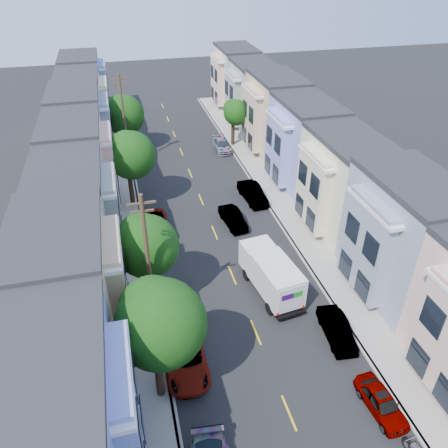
# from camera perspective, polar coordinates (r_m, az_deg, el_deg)

# --- Properties ---
(ground) EXTENTS (160.00, 160.00, 0.00)m
(ground) POSITION_cam_1_polar(r_m,az_deg,el_deg) (29.59, 4.17, -13.95)
(ground) COLOR black
(ground) RESTS_ON ground
(road_slab) EXTENTS (12.00, 70.00, 0.02)m
(road_slab) POSITION_cam_1_polar(r_m,az_deg,el_deg) (40.86, -2.17, 1.16)
(road_slab) COLOR black
(road_slab) RESTS_ON ground
(curb_left) EXTENTS (0.30, 70.00, 0.15)m
(curb_left) POSITION_cam_1_polar(r_m,az_deg,el_deg) (40.25, -10.62, 0.12)
(curb_left) COLOR gray
(curb_left) RESTS_ON ground
(curb_right) EXTENTS (0.30, 70.00, 0.15)m
(curb_right) POSITION_cam_1_polar(r_m,az_deg,el_deg) (42.27, 5.87, 2.29)
(curb_right) COLOR gray
(curb_right) RESTS_ON ground
(sidewalk_left) EXTENTS (2.60, 70.00, 0.15)m
(sidewalk_left) POSITION_cam_1_polar(r_m,az_deg,el_deg) (40.24, -12.46, -0.13)
(sidewalk_left) COLOR gray
(sidewalk_left) RESTS_ON ground
(sidewalk_right) EXTENTS (2.60, 70.00, 0.15)m
(sidewalk_right) POSITION_cam_1_polar(r_m,az_deg,el_deg) (42.69, 7.52, 2.50)
(sidewalk_right) COLOR gray
(sidewalk_right) RESTS_ON ground
(centerline) EXTENTS (0.12, 70.00, 0.01)m
(centerline) POSITION_cam_1_polar(r_m,az_deg,el_deg) (40.87, -2.17, 1.15)
(centerline) COLOR gold
(centerline) RESTS_ON ground
(townhouse_row_left) EXTENTS (5.00, 70.00, 8.50)m
(townhouse_row_left) POSITION_cam_1_polar(r_m,az_deg,el_deg) (40.51, -17.78, -0.93)
(townhouse_row_left) COLOR beige
(townhouse_row_left) RESTS_ON ground
(townhouse_row_right) EXTENTS (5.00, 70.00, 8.50)m
(townhouse_row_right) POSITION_cam_1_polar(r_m,az_deg,el_deg) (44.14, 12.14, 2.99)
(townhouse_row_right) COLOR beige
(townhouse_row_right) RESTS_ON ground
(tree_b) EXTENTS (4.70, 4.70, 7.88)m
(tree_b) POSITION_cam_1_polar(r_m,az_deg,el_deg) (22.60, -8.51, -12.86)
(tree_b) COLOR black
(tree_b) RESTS_ON ground
(tree_c) EXTENTS (4.24, 4.24, 7.02)m
(tree_c) POSITION_cam_1_polar(r_m,az_deg,el_deg) (28.87, -10.24, -2.95)
(tree_c) COLOR black
(tree_c) RESTS_ON ground
(tree_d) EXTENTS (4.42, 4.42, 7.50)m
(tree_d) POSITION_cam_1_polar(r_m,az_deg,el_deg) (40.81, -12.15, 8.72)
(tree_d) COLOR black
(tree_d) RESTS_ON ground
(tree_e) EXTENTS (4.70, 4.70, 6.83)m
(tree_e) POSITION_cam_1_polar(r_m,az_deg,el_deg) (53.74, -13.03, 13.67)
(tree_e) COLOR black
(tree_e) RESTS_ON ground
(tree_far_r) EXTENTS (3.10, 3.10, 5.71)m
(tree_far_r) POSITION_cam_1_polar(r_m,az_deg,el_deg) (54.26, 1.51, 14.29)
(tree_far_r) COLOR black
(tree_far_r) RESTS_ON ground
(utility_pole_near) EXTENTS (1.60, 0.26, 10.00)m
(utility_pole_near) POSITION_cam_1_polar(r_m,az_deg,el_deg) (26.69, -9.78, -5.58)
(utility_pole_near) COLOR #42301E
(utility_pole_near) RESTS_ON ground
(utility_pole_far) EXTENTS (1.60, 0.26, 10.00)m
(utility_pole_far) POSITION_cam_1_polar(r_m,az_deg,el_deg) (49.79, -12.88, 12.99)
(utility_pole_far) COLOR #42301E
(utility_pole_far) RESTS_ON ground
(fedex_truck) EXTENTS (2.37, 6.15, 2.95)m
(fedex_truck) POSITION_cam_1_polar(r_m,az_deg,el_deg) (31.52, 6.15, -6.44)
(fedex_truck) COLOR silver
(fedex_truck) RESTS_ON ground
(lead_sedan) EXTENTS (1.88, 4.19, 1.35)m
(lead_sedan) POSITION_cam_1_polar(r_m,az_deg,el_deg) (39.14, 1.18, 0.76)
(lead_sedan) COLOR black
(lead_sedan) RESTS_ON ground
(parked_left_c) EXTENTS (2.72, 5.46, 1.49)m
(parked_left_c) POSITION_cam_1_polar(r_m,az_deg,el_deg) (27.34, -5.08, -16.85)
(parked_left_c) COLOR #989EAC
(parked_left_c) RESTS_ON ground
(parked_left_d) EXTENTS (2.82, 5.24, 1.40)m
(parked_left_d) POSITION_cam_1_polar(r_m,az_deg,el_deg) (38.49, -8.79, -0.24)
(parked_left_d) COLOR black
(parked_left_d) RESTS_ON ground
(parked_right_a) EXTENTS (1.74, 3.95, 1.25)m
(parked_right_a) POSITION_cam_1_polar(r_m,az_deg,el_deg) (26.91, 19.88, -21.06)
(parked_right_a) COLOR #5C5C5D
(parked_right_a) RESTS_ON ground
(parked_right_b) EXTENTS (1.76, 4.10, 1.33)m
(parked_right_b) POSITION_cam_1_polar(r_m,az_deg,el_deg) (29.67, 14.50, -13.22)
(parked_right_b) COLOR silver
(parked_right_b) RESTS_ON ground
(parked_right_c) EXTENTS (2.01, 4.75, 1.54)m
(parked_right_c) POSITION_cam_1_polar(r_m,az_deg,el_deg) (42.95, 3.75, 4.01)
(parked_right_c) COLOR black
(parked_right_c) RESTS_ON ground
(parked_right_d) EXTENTS (1.82, 4.23, 1.26)m
(parked_right_d) POSITION_cam_1_polar(r_m,az_deg,el_deg) (53.98, -0.29, 10.25)
(parked_right_d) COLOR #0B1934
(parked_right_d) RESTS_ON ground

